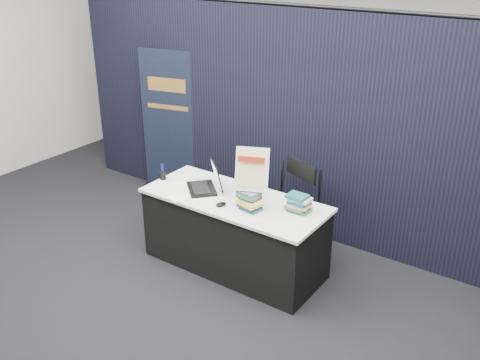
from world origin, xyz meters
name	(u,v)px	position (x,y,z in m)	size (l,w,h in m)	color
floor	(200,292)	(0.00, 0.00, 0.00)	(8.00, 8.00, 0.00)	black
wall_back	(381,41)	(0.00, 4.00, 1.75)	(8.00, 0.02, 3.50)	beige
drape_partition	(291,125)	(0.00, 1.60, 1.20)	(6.00, 0.08, 2.40)	black
display_table	(234,233)	(0.00, 0.55, 0.38)	(1.80, 0.75, 0.75)	black
laptop	(205,182)	(-0.37, 0.57, 0.81)	(0.44, 0.49, 0.27)	black
mouse	(221,204)	(-0.01, 0.35, 0.77)	(0.07, 0.11, 0.03)	black
brochure_left	(172,188)	(-0.65, 0.39, 0.75)	(0.32, 0.22, 0.00)	silver
brochure_mid	(185,186)	(-0.56, 0.49, 0.75)	(0.26, 0.18, 0.00)	white
brochure_right	(177,196)	(-0.49, 0.28, 0.75)	(0.27, 0.19, 0.00)	white
pen_cup	(163,176)	(-0.86, 0.50, 0.79)	(0.06, 0.06, 0.08)	black
book_stack_tall	(250,200)	(0.25, 0.44, 0.84)	(0.21, 0.17, 0.18)	#16534B
book_stack_short	(299,203)	(0.63, 0.67, 0.83)	(0.19, 0.15, 0.16)	#22814F
info_sign	(252,170)	(0.25, 0.47, 1.13)	(0.32, 0.22, 0.41)	black
pullup_banner	(170,133)	(-1.66, 1.50, 0.81)	(0.78, 0.28, 1.84)	black
stacking_chair	(291,209)	(0.36, 1.01, 0.56)	(0.59, 0.60, 1.00)	black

